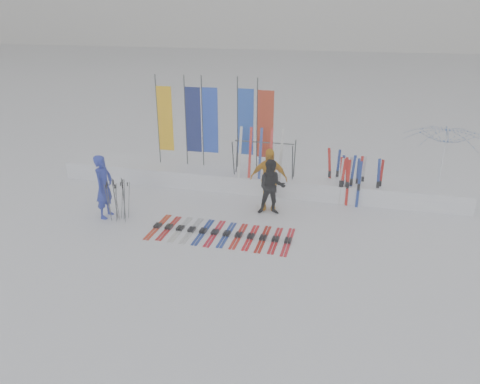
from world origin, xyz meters
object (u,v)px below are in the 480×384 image
(person_black, at_px, (272,187))
(ski_row, at_px, (220,233))
(person_yellow, at_px, (269,179))
(ski_rack, at_px, (264,154))
(person_blue, at_px, (104,187))
(tent_canopy, at_px, (442,164))

(person_black, bearing_deg, ski_row, -134.19)
(person_yellow, height_order, ski_row, person_yellow)
(ski_rack, bearing_deg, person_yellow, -72.16)
(person_blue, distance_m, person_yellow, 4.99)
(tent_canopy, distance_m, ski_row, 7.62)
(person_blue, bearing_deg, person_black, -72.43)
(ski_row, bearing_deg, tent_canopy, 33.79)
(person_yellow, height_order, ski_rack, person_yellow)
(person_blue, distance_m, ski_rack, 5.27)
(tent_canopy, relative_size, ski_rack, 1.37)
(person_black, xyz_separation_m, ski_row, (-1.12, -1.75, -0.83))
(ski_row, bearing_deg, person_black, 57.39)
(person_black, height_order, ski_row, person_black)
(person_black, bearing_deg, ski_rack, 97.77)
(ski_row, bearing_deg, ski_rack, 81.09)
(ski_rack, bearing_deg, person_blue, -143.77)
(person_black, bearing_deg, person_yellow, 102.74)
(person_yellow, bearing_deg, ski_row, -122.16)
(person_blue, relative_size, person_yellow, 0.99)
(tent_canopy, bearing_deg, person_blue, -158.77)
(person_black, height_order, ski_rack, ski_rack)
(person_yellow, bearing_deg, ski_rack, 99.76)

